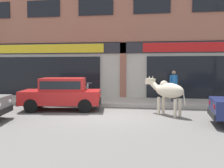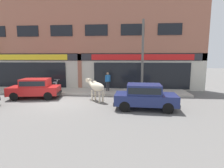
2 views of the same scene
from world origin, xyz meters
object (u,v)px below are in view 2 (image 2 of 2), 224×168
motorcycle_1 (55,86)px  pedestrian (108,80)px  car_2 (35,87)px  utility_pole (143,58)px  cow (96,87)px  car_0 (145,95)px  motorcycle_0 (38,85)px

motorcycle_1 → pedestrian: pedestrian is taller
car_2 → utility_pole: utility_pole is taller
cow → car_0: size_ratio=0.46×
motorcycle_0 → pedestrian: 6.28m
car_0 → utility_pole: 4.27m
pedestrian → car_2: bearing=-153.0°
car_2 → pedestrian: bearing=27.0°
cow → pedestrian: (0.45, 3.09, 0.14)m
pedestrian → motorcycle_0: bearing=180.0°
cow → utility_pole: 4.32m
car_0 → car_2: 8.06m
motorcycle_1 → pedestrian: bearing=-1.2°
car_2 → utility_pole: size_ratio=0.67×
pedestrian → utility_pole: bearing=-20.8°
cow → pedestrian: bearing=81.8°
car_0 → motorcycle_0: car_0 is taller
motorcycle_1 → utility_pole: 8.06m
car_0 → motorcycle_1: car_0 is taller
cow → motorcycle_0: size_ratio=0.94×
cow → car_0: 3.53m
motorcycle_1 → utility_pole: size_ratio=0.32×
motorcycle_1 → utility_pole: utility_pole is taller
cow → motorcycle_0: cow is taller
utility_pole → motorcycle_1: bearing=171.3°
motorcycle_0 → utility_pole: (9.06, -1.07, 2.45)m
cow → car_0: cow is taller
motorcycle_0 → motorcycle_1: (1.47, 0.09, 0.00)m
cow → car_0: bearing=-27.7°
utility_pole → car_0: bearing=-92.1°
car_2 → motorcycle_0: bearing=113.9°
motorcycle_0 → motorcycle_1: bearing=3.7°
cow → utility_pole: size_ratio=0.30×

